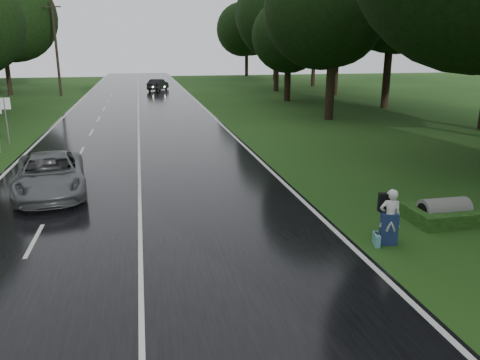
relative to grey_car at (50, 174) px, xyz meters
name	(u,v)px	position (x,y,z in m)	size (l,w,h in m)	color
ground	(141,262)	(3.27, -6.65, -0.79)	(160.00, 160.00, 0.00)	#204615
road	(139,131)	(3.27, 13.35, -0.77)	(12.00, 140.00, 0.04)	black
lane_center	(139,131)	(3.27, 13.35, -0.74)	(0.12, 140.00, 0.01)	silver
grey_car	(50,174)	(0.00, 0.00, 0.00)	(2.47, 5.37, 1.49)	#525658
far_car	(158,85)	(5.78, 42.92, -0.04)	(1.49, 4.27, 1.41)	black
hitchhiker	(389,219)	(10.19, -6.89, -0.03)	(0.68, 0.64, 1.64)	silver
suitcase	(376,239)	(9.83, -6.92, -0.62)	(0.14, 0.48, 0.34)	teal
culvert	(443,221)	(12.85, -5.63, -0.79)	(0.78, 0.78, 1.56)	slate
utility_pole_far	(61,96)	(-5.23, 38.37, -0.79)	(1.80, 0.28, 10.58)	black
road_sign_a	(1,153)	(-3.93, 8.25, -0.79)	(0.65, 0.10, 2.72)	white
road_sign_b	(10,145)	(-3.93, 10.19, -0.79)	(0.65, 0.10, 2.69)	white
tree_left_f	(11,95)	(-11.08, 40.66, -0.79)	(9.36, 9.36, 14.62)	black
tree_right_d	(329,119)	(17.61, 15.67, -0.79)	(9.12, 9.12, 14.25)	black
tree_right_e	(287,101)	(18.29, 28.52, -0.79)	(7.15, 7.15, 11.18)	black
tree_right_f	(276,91)	(20.21, 39.20, -0.79)	(9.65, 9.65, 15.08)	black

